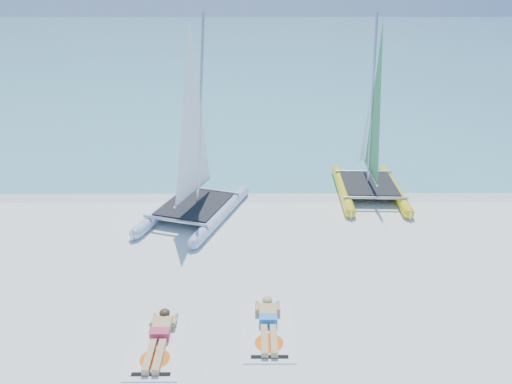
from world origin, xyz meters
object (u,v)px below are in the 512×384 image
catamaran_blue (194,159)px  sunbather_a (160,336)px  catamaran_yellow (371,137)px  towel_b (268,332)px  towel_a (158,347)px  sunbather_b (268,321)px

catamaran_blue → sunbather_a: 6.14m
catamaran_yellow → towel_b: 8.69m
towel_b → catamaran_blue: bearing=109.8°
catamaran_blue → towel_b: 6.28m
catamaran_blue → towel_a: catamaran_blue is taller
catamaran_blue → catamaran_yellow: size_ratio=1.01×
catamaran_yellow → sunbather_b: bearing=-112.9°
catamaran_yellow → sunbather_a: bearing=-123.1°
towel_a → sunbather_a: 0.22m
catamaran_blue → sunbather_a: size_ratio=3.45×
catamaran_blue → sunbather_b: 6.07m
sunbather_a → sunbather_b: same height
catamaran_yellow → sunbather_b: size_ratio=3.41×
catamaran_yellow → sunbather_b: 8.49m
towel_a → sunbather_a: bearing=90.0°
catamaran_yellow → towel_a: size_ratio=3.19×
catamaran_blue → sunbather_a: catamaran_blue is taller
towel_b → sunbather_b: 0.22m
sunbather_a → towel_b: 2.14m
towel_b → towel_a: bearing=-168.3°
sunbather_a → sunbather_b: (2.12, 0.44, 0.00)m
catamaran_yellow → catamaran_blue: bearing=-157.6°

